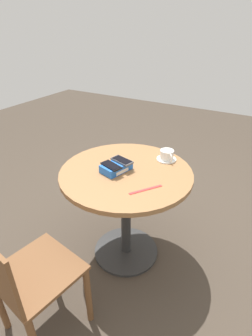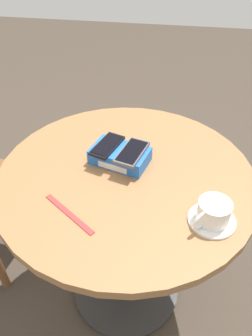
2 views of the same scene
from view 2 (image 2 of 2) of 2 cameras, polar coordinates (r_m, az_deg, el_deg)
ground_plane at (r=1.64m, az=0.00°, el=-20.06°), size 8.00×8.00×0.00m
round_table at (r=1.19m, az=0.00°, el=-6.70°), size 0.85×0.85×0.72m
phone_box at (r=1.10m, az=-1.08°, el=2.18°), size 0.21×0.16×0.05m
phone_black at (r=1.10m, az=-3.29°, el=3.95°), size 0.10×0.15×0.01m
phone_gray at (r=1.07m, az=1.06°, el=2.75°), size 0.11×0.16×0.01m
saucer at (r=0.96m, az=14.68°, el=-8.79°), size 0.13×0.13×0.01m
coffee_cup at (r=0.93m, az=14.95°, el=-7.37°), size 0.10×0.11×0.06m
lanyard_strap at (r=0.96m, az=-9.88°, el=-7.84°), size 0.18×0.13×0.00m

